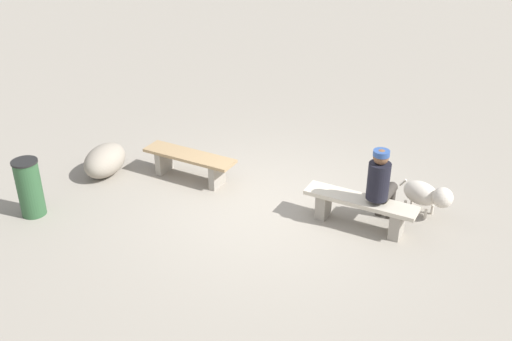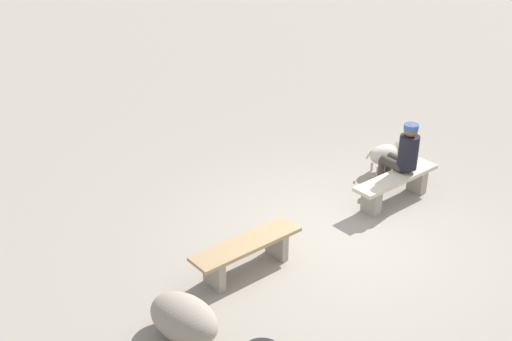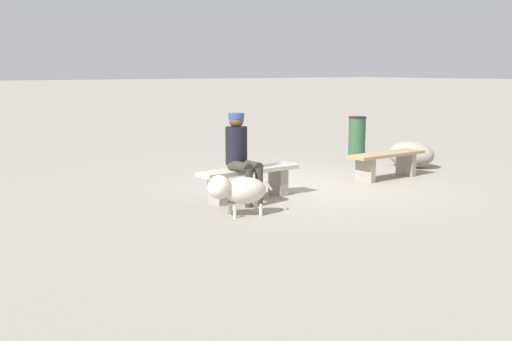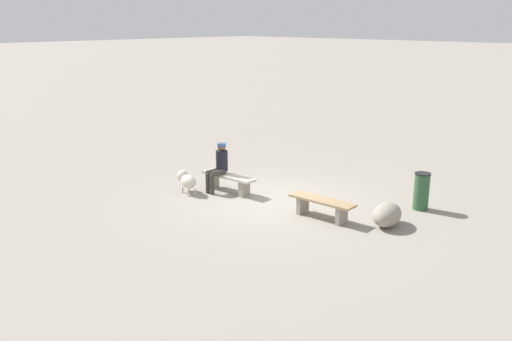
# 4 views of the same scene
# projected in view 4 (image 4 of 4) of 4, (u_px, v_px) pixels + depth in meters

# --- Properties ---
(ground) EXTENTS (210.00, 210.00, 0.06)m
(ground) POSITION_uv_depth(u_px,v_px,m) (274.00, 203.00, 13.61)
(ground) COLOR gray
(bench_left) EXTENTS (1.63, 0.50, 0.46)m
(bench_left) POSITION_uv_depth(u_px,v_px,m) (322.00, 205.00, 12.38)
(bench_left) COLOR gray
(bench_left) RESTS_ON ground
(bench_right) EXTENTS (1.66, 0.45, 0.47)m
(bench_right) POSITION_uv_depth(u_px,v_px,m) (228.00, 180.00, 14.29)
(bench_right) COLOR gray
(bench_right) RESTS_ON ground
(seated_person) EXTENTS (0.32, 0.65, 1.30)m
(seated_person) POSITION_uv_depth(u_px,v_px,m) (219.00, 164.00, 14.25)
(seated_person) COLOR black
(seated_person) RESTS_ON ground
(dog) EXTENTS (0.87, 0.49, 0.56)m
(dog) POSITION_uv_depth(u_px,v_px,m) (187.00, 180.00, 14.21)
(dog) COLOR beige
(dog) RESTS_ON ground
(trash_bin) EXTENTS (0.38, 0.38, 0.90)m
(trash_bin) POSITION_uv_depth(u_px,v_px,m) (421.00, 191.00, 12.93)
(trash_bin) COLOR #2D5633
(trash_bin) RESTS_ON ground
(boulder) EXTENTS (0.81, 1.05, 0.52)m
(boulder) POSITION_uv_depth(u_px,v_px,m) (387.00, 215.00, 11.93)
(boulder) COLOR gray
(boulder) RESTS_ON ground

